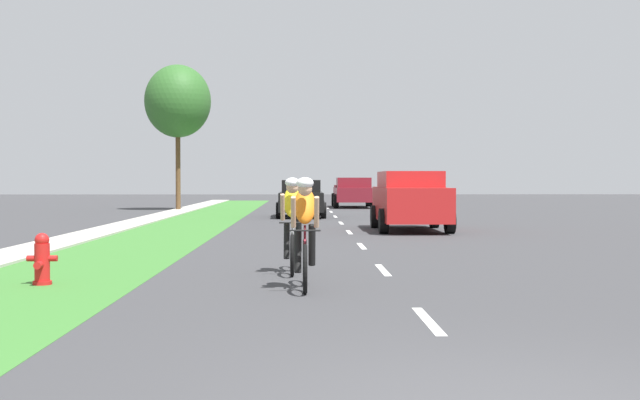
{
  "coord_description": "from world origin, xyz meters",
  "views": [
    {
      "loc": [
        -1.38,
        -5.43,
        1.55
      ],
      "look_at": [
        -0.83,
        19.99,
        0.92
      ],
      "focal_mm": 46.76,
      "sensor_mm": 36.0,
      "label": 1
    }
  ],
  "objects_px": {
    "cyclist_lead": "(305,232)",
    "street_tree_far": "(178,102)",
    "sedan_black": "(301,198)",
    "suv_red": "(410,199)",
    "cyclist_trailing": "(293,224)",
    "pickup_maroon": "(353,192)",
    "fire_hydrant_red": "(42,260)"
  },
  "relations": [
    {
      "from": "cyclist_lead",
      "to": "sedan_black",
      "type": "distance_m",
      "value": 22.53
    },
    {
      "from": "street_tree_far",
      "to": "pickup_maroon",
      "type": "bearing_deg",
      "value": 23.63
    },
    {
      "from": "fire_hydrant_red",
      "to": "cyclist_lead",
      "type": "xyz_separation_m",
      "value": [
        3.86,
        -0.59,
        0.44
      ]
    },
    {
      "from": "street_tree_far",
      "to": "fire_hydrant_red",
      "type": "bearing_deg",
      "value": -85.39
    },
    {
      "from": "fire_hydrant_red",
      "to": "pickup_maroon",
      "type": "height_order",
      "value": "pickup_maroon"
    },
    {
      "from": "suv_red",
      "to": "pickup_maroon",
      "type": "height_order",
      "value": "suv_red"
    },
    {
      "from": "suv_red",
      "to": "street_tree_far",
      "type": "distance_m",
      "value": 19.64
    },
    {
      "from": "cyclist_lead",
      "to": "cyclist_trailing",
      "type": "relative_size",
      "value": 1.0
    },
    {
      "from": "cyclist_trailing",
      "to": "pickup_maroon",
      "type": "relative_size",
      "value": 0.34
    },
    {
      "from": "suv_red",
      "to": "cyclist_trailing",
      "type": "bearing_deg",
      "value": -106.8
    },
    {
      "from": "street_tree_far",
      "to": "sedan_black",
      "type": "bearing_deg",
      "value": -50.67
    },
    {
      "from": "cyclist_trailing",
      "to": "pickup_maroon",
      "type": "bearing_deg",
      "value": 84.71
    },
    {
      "from": "sedan_black",
      "to": "street_tree_far",
      "type": "xyz_separation_m",
      "value": [
        -6.16,
        7.52,
        4.66
      ]
    },
    {
      "from": "sedan_black",
      "to": "street_tree_far",
      "type": "relative_size",
      "value": 0.59
    },
    {
      "from": "fire_hydrant_red",
      "to": "suv_red",
      "type": "relative_size",
      "value": 0.16
    },
    {
      "from": "pickup_maroon",
      "to": "fire_hydrant_red",
      "type": "bearing_deg",
      "value": -101.21
    },
    {
      "from": "cyclist_lead",
      "to": "street_tree_far",
      "type": "xyz_separation_m",
      "value": [
        -6.23,
        30.04,
        4.62
      ]
    },
    {
      "from": "fire_hydrant_red",
      "to": "cyclist_trailing",
      "type": "xyz_separation_m",
      "value": [
        3.66,
        1.47,
        0.44
      ]
    },
    {
      "from": "sedan_black",
      "to": "pickup_maroon",
      "type": "xyz_separation_m",
      "value": [
        2.83,
        11.45,
        0.06
      ]
    },
    {
      "from": "cyclist_trailing",
      "to": "street_tree_far",
      "type": "height_order",
      "value": "street_tree_far"
    },
    {
      "from": "cyclist_trailing",
      "to": "pickup_maroon",
      "type": "height_order",
      "value": "pickup_maroon"
    },
    {
      "from": "cyclist_trailing",
      "to": "suv_red",
      "type": "distance_m",
      "value": 11.88
    },
    {
      "from": "cyclist_trailing",
      "to": "street_tree_far",
      "type": "distance_m",
      "value": 29.0
    },
    {
      "from": "cyclist_lead",
      "to": "street_tree_far",
      "type": "bearing_deg",
      "value": 101.72
    },
    {
      "from": "cyclist_lead",
      "to": "cyclist_trailing",
      "type": "bearing_deg",
      "value": 95.48
    },
    {
      "from": "cyclist_trailing",
      "to": "suv_red",
      "type": "bearing_deg",
      "value": 73.2
    },
    {
      "from": "cyclist_lead",
      "to": "sedan_black",
      "type": "bearing_deg",
      "value": 90.19
    },
    {
      "from": "cyclist_lead",
      "to": "street_tree_far",
      "type": "distance_m",
      "value": 31.03
    },
    {
      "from": "fire_hydrant_red",
      "to": "cyclist_lead",
      "type": "bearing_deg",
      "value": -8.64
    },
    {
      "from": "cyclist_lead",
      "to": "street_tree_far",
      "type": "height_order",
      "value": "street_tree_far"
    },
    {
      "from": "cyclist_trailing",
      "to": "suv_red",
      "type": "xyz_separation_m",
      "value": [
        3.43,
        11.37,
        0.14
      ]
    },
    {
      "from": "fire_hydrant_red",
      "to": "street_tree_far",
      "type": "height_order",
      "value": "street_tree_far"
    }
  ]
}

